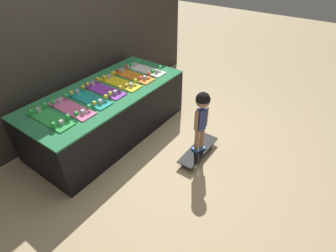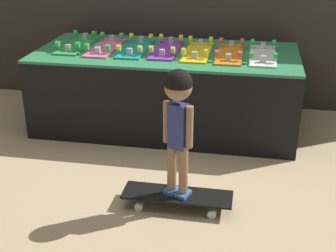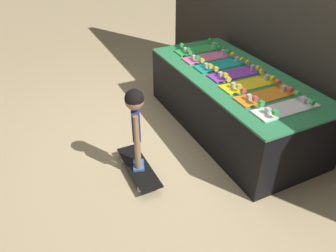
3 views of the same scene
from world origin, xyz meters
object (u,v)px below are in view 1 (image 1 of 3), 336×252
(skateboard_green_on_rack, at_px, (50,118))
(skateboard_purple_on_rack, at_px, (104,89))
(skateboard_teal_on_rack, at_px, (89,98))
(skateboard_on_floor, at_px, (198,150))
(skateboard_white_on_rack, at_px, (145,69))
(child, at_px, (202,112))
(skateboard_pink_on_rack, at_px, (71,108))
(skateboard_orange_on_rack, at_px, (133,75))
(skateboard_yellow_on_rack, at_px, (120,82))

(skateboard_green_on_rack, height_order, skateboard_purple_on_rack, same)
(skateboard_teal_on_rack, bearing_deg, skateboard_on_floor, -65.72)
(skateboard_green_on_rack, xyz_separation_m, skateboard_purple_on_rack, (0.78, -0.01, 0.00))
(skateboard_white_on_rack, height_order, child, child)
(skateboard_pink_on_rack, bearing_deg, skateboard_green_on_rack, 173.26)
(skateboard_teal_on_rack, bearing_deg, skateboard_orange_on_rack, -1.78)
(skateboard_green_on_rack, distance_m, child, 1.66)
(skateboard_teal_on_rack, distance_m, skateboard_on_floor, 1.48)
(skateboard_green_on_rack, relative_size, skateboard_purple_on_rack, 1.00)
(skateboard_purple_on_rack, height_order, skateboard_white_on_rack, same)
(skateboard_white_on_rack, distance_m, child, 1.30)
(child, bearing_deg, skateboard_yellow_on_rack, 110.94)
(skateboard_teal_on_rack, distance_m, skateboard_yellow_on_rack, 0.52)
(skateboard_yellow_on_rack, distance_m, skateboard_on_floor, 1.37)
(child, bearing_deg, skateboard_pink_on_rack, 142.72)
(skateboard_pink_on_rack, relative_size, child, 0.76)
(skateboard_teal_on_rack, relative_size, skateboard_white_on_rack, 1.00)
(skateboard_pink_on_rack, relative_size, skateboard_orange_on_rack, 1.00)
(skateboard_yellow_on_rack, distance_m, skateboard_orange_on_rack, 0.26)
(skateboard_yellow_on_rack, relative_size, skateboard_white_on_rack, 1.00)
(skateboard_yellow_on_rack, xyz_separation_m, child, (0.04, -1.23, -0.02))
(skateboard_yellow_on_rack, distance_m, skateboard_white_on_rack, 0.52)
(skateboard_purple_on_rack, distance_m, skateboard_orange_on_rack, 0.52)
(skateboard_yellow_on_rack, height_order, skateboard_on_floor, skateboard_yellow_on_rack)
(skateboard_pink_on_rack, bearing_deg, skateboard_teal_on_rack, 1.61)
(child, bearing_deg, skateboard_purple_on_rack, 122.53)
(skateboard_white_on_rack, xyz_separation_m, skateboard_on_floor, (-0.48, -1.21, -0.60))
(skateboard_pink_on_rack, distance_m, skateboard_white_on_rack, 1.30)
(skateboard_teal_on_rack, relative_size, skateboard_yellow_on_rack, 1.00)
(skateboard_teal_on_rack, xyz_separation_m, child, (0.56, -1.24, -0.02))
(skateboard_orange_on_rack, bearing_deg, skateboard_on_floor, -100.29)
(skateboard_green_on_rack, height_order, skateboard_yellow_on_rack, same)
(skateboard_green_on_rack, relative_size, skateboard_pink_on_rack, 1.00)
(skateboard_yellow_on_rack, bearing_deg, skateboard_pink_on_rack, 179.71)
(skateboard_pink_on_rack, xyz_separation_m, skateboard_white_on_rack, (1.30, -0.02, 0.00))
(skateboard_white_on_rack, bearing_deg, skateboard_orange_on_rack, 179.51)
(skateboard_yellow_on_rack, height_order, skateboard_white_on_rack, same)
(skateboard_pink_on_rack, xyz_separation_m, child, (0.82, -1.23, -0.02))
(skateboard_green_on_rack, bearing_deg, child, -49.49)
(skateboard_purple_on_rack, bearing_deg, skateboard_yellow_on_rack, -5.69)
(skateboard_pink_on_rack, xyz_separation_m, skateboard_purple_on_rack, (0.52, 0.02, 0.00))
(skateboard_teal_on_rack, distance_m, skateboard_orange_on_rack, 0.78)
(skateboard_green_on_rack, xyz_separation_m, skateboard_yellow_on_rack, (1.04, -0.03, 0.00))
(skateboard_purple_on_rack, distance_m, skateboard_yellow_on_rack, 0.26)
(skateboard_yellow_on_rack, relative_size, skateboard_on_floor, 0.90)
(skateboard_pink_on_rack, distance_m, skateboard_purple_on_rack, 0.52)
(skateboard_purple_on_rack, distance_m, skateboard_on_floor, 1.42)
(skateboard_purple_on_rack, xyz_separation_m, skateboard_yellow_on_rack, (0.26, -0.03, 0.00))
(skateboard_green_on_rack, bearing_deg, skateboard_pink_on_rack, -6.74)
(skateboard_green_on_rack, height_order, child, child)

